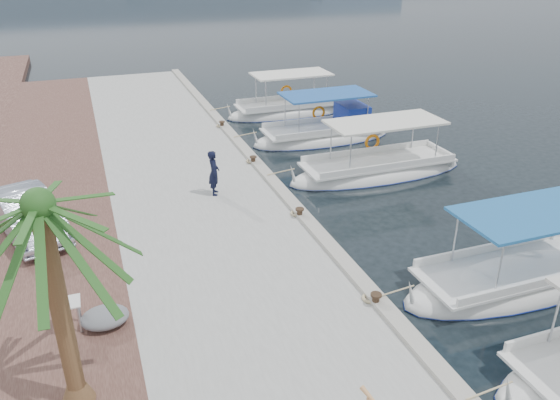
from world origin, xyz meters
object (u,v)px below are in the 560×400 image
Objects in this scene: fishing_caique_d at (324,136)px; parked_car at (28,214)px; fisherman at (214,173)px; date_palm at (38,207)px; fishing_caique_e at (288,112)px; fishing_caique_c at (377,172)px; fishing_caique_b at (517,281)px.

parked_car is at bearing -153.49° from fishing_caique_d.
fishing_caique_d is at bearing -36.89° from fisherman.
date_palm reaches higher than fisherman.
date_palm is at bearing -121.57° from fishing_caique_e.
fishing_caique_c and fishing_caique_e have the same top height.
fishing_caique_b is at bearing -91.75° from fishing_caique_c.
fishing_caique_d reaches higher than parked_car.
fishing_caique_c is 1.11× the size of fishing_caique_d.
fishing_caique_c is 1.89× the size of parked_car.
fisherman is 0.40× the size of parked_car.
fishing_caique_d is 8.59m from fisherman.
fishing_caique_b is 1.03× the size of fishing_caique_e.
fishing_caique_b is 1.77× the size of parked_car.
fishing_caique_c is at bearing 88.25° from fishing_caique_b.
fishing_caique_e is 4.30× the size of fisherman.
fishing_caique_d is 4.29× the size of fisherman.
fisherman reaches higher than parked_car.
fishing_caique_c is 1.11× the size of fishing_caique_e.
fishing_caique_e is (-0.10, 4.58, -0.07)m from fishing_caique_d.
fishing_caique_c is 4.70m from fishing_caique_d.
parked_car is at bearing 151.93° from fishing_caique_b.
date_palm is at bearing -129.53° from fishing_caique_d.
parked_car is at bearing 112.88° from fisherman.
fishing_caique_e reaches higher than fisherman.
parked_car is (-12.85, -1.58, 1.04)m from fishing_caique_c.
date_palm is 8.41m from parked_car.
fishing_caique_b is at bearing -89.95° from fishing_caique_d.
fishing_caique_e is (-0.36, 9.28, 0.00)m from fishing_caique_c.
fishing_caique_c is 1.49× the size of date_palm.
fishing_caique_d is 14.10m from parked_car.
fishing_caique_d reaches higher than fisherman.
fishing_caique_b is 12.32m from date_palm.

